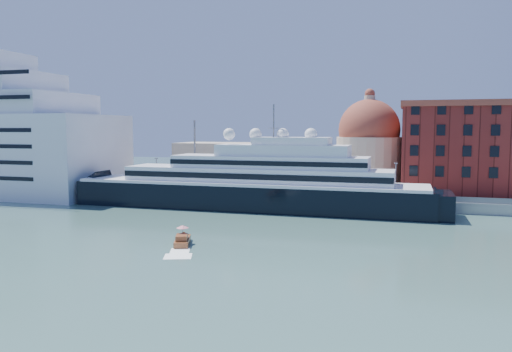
% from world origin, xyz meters
% --- Properties ---
extents(ground, '(400.00, 400.00, 0.00)m').
position_xyz_m(ground, '(0.00, 0.00, 0.00)').
color(ground, '#345B54').
rests_on(ground, ground).
extents(quay, '(180.00, 10.00, 2.50)m').
position_xyz_m(quay, '(0.00, 34.00, 1.25)').
color(quay, gray).
rests_on(quay, ground).
extents(land, '(260.00, 72.00, 2.00)m').
position_xyz_m(land, '(0.00, 75.00, 1.00)').
color(land, slate).
rests_on(land, ground).
extents(quay_fence, '(180.00, 0.10, 1.20)m').
position_xyz_m(quay_fence, '(0.00, 29.50, 3.10)').
color(quay_fence, slate).
rests_on(quay_fence, quay).
extents(superyacht, '(92.92, 12.88, 27.77)m').
position_xyz_m(superyacht, '(-5.26, 23.00, 4.79)').
color(superyacht, black).
rests_on(superyacht, ground).
extents(service_barge, '(13.42, 7.31, 2.87)m').
position_xyz_m(service_barge, '(-51.64, 20.77, 0.82)').
color(service_barge, white).
rests_on(service_barge, ground).
extents(water_taxi, '(4.35, 6.94, 3.13)m').
position_xyz_m(water_taxi, '(-1.66, -13.85, 0.75)').
color(water_taxi, maroon).
rests_on(water_taxi, ground).
extents(warehouse, '(43.00, 19.00, 23.25)m').
position_xyz_m(warehouse, '(52.00, 52.00, 13.79)').
color(warehouse, maroon).
rests_on(warehouse, land).
extents(church, '(66.00, 18.00, 25.50)m').
position_xyz_m(church, '(6.39, 57.72, 10.91)').
color(church, beige).
rests_on(church, land).
extents(lamp_posts, '(120.80, 2.40, 18.00)m').
position_xyz_m(lamp_posts, '(-12.67, 32.27, 9.84)').
color(lamp_posts, slate).
rests_on(lamp_posts, quay).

